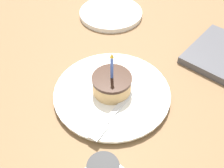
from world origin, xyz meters
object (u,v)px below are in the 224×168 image
(cake_slice, at_px, (112,84))
(side_plate, at_px, (111,13))
(plate, at_px, (112,92))
(fork, at_px, (110,117))

(cake_slice, xyz_separation_m, side_plate, (0.24, -0.28, -0.03))
(plate, xyz_separation_m, cake_slice, (0.00, 0.00, 0.03))
(plate, distance_m, cake_slice, 0.03)
(fork, xyz_separation_m, side_plate, (0.29, -0.34, -0.01))
(fork, distance_m, side_plate, 0.45)
(fork, bearing_deg, side_plate, -49.49)
(cake_slice, height_order, side_plate, cake_slice)
(plate, height_order, cake_slice, cake_slice)
(plate, relative_size, side_plate, 1.34)
(cake_slice, bearing_deg, fork, 127.88)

